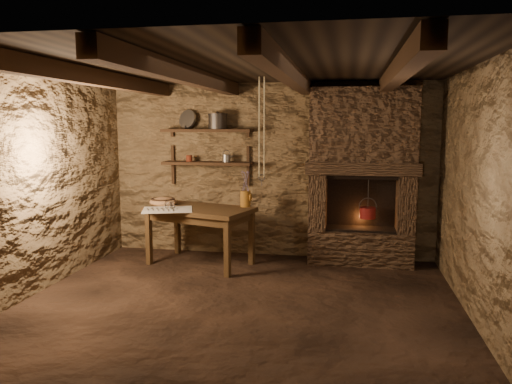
% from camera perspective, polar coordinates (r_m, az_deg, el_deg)
% --- Properties ---
extents(floor, '(4.50, 4.50, 0.00)m').
position_cam_1_polar(floor, '(5.28, -1.91, -12.63)').
color(floor, black).
rests_on(floor, ground).
extents(back_wall, '(4.50, 0.04, 2.40)m').
position_cam_1_polar(back_wall, '(6.94, 1.58, 2.49)').
color(back_wall, '#4C3923').
rests_on(back_wall, floor).
extents(front_wall, '(4.50, 0.04, 2.40)m').
position_cam_1_polar(front_wall, '(3.09, -10.00, -4.32)').
color(front_wall, '#4C3923').
rests_on(front_wall, floor).
extents(left_wall, '(0.04, 4.00, 2.40)m').
position_cam_1_polar(left_wall, '(5.89, -23.87, 0.88)').
color(left_wall, '#4C3923').
rests_on(left_wall, floor).
extents(right_wall, '(0.04, 4.00, 2.40)m').
position_cam_1_polar(right_wall, '(5.01, 24.03, -0.24)').
color(right_wall, '#4C3923').
rests_on(right_wall, floor).
extents(ceiling, '(4.50, 4.00, 0.04)m').
position_cam_1_polar(ceiling, '(4.98, -2.04, 14.23)').
color(ceiling, black).
rests_on(ceiling, back_wall).
extents(beam_far_left, '(0.14, 3.95, 0.16)m').
position_cam_1_polar(beam_far_left, '(5.49, -17.88, 12.32)').
color(beam_far_left, black).
rests_on(beam_far_left, ceiling).
extents(beam_mid_left, '(0.14, 3.95, 0.16)m').
position_cam_1_polar(beam_mid_left, '(5.10, -7.67, 13.00)').
color(beam_mid_left, black).
rests_on(beam_mid_left, ceiling).
extents(beam_mid_right, '(0.14, 3.95, 0.16)m').
position_cam_1_polar(beam_mid_right, '(4.88, 3.86, 13.28)').
color(beam_mid_right, black).
rests_on(beam_mid_right, ceiling).
extents(beam_far_right, '(0.14, 3.95, 0.16)m').
position_cam_1_polar(beam_far_right, '(4.87, 15.94, 13.02)').
color(beam_far_right, black).
rests_on(beam_far_right, ceiling).
extents(shelf_lower, '(1.25, 0.30, 0.04)m').
position_cam_1_polar(shelf_lower, '(6.96, -5.56, 3.30)').
color(shelf_lower, black).
rests_on(shelf_lower, back_wall).
extents(shelf_upper, '(1.25, 0.30, 0.04)m').
position_cam_1_polar(shelf_upper, '(6.94, -5.61, 7.01)').
color(shelf_upper, black).
rests_on(shelf_upper, back_wall).
extents(hearth, '(1.43, 0.51, 2.30)m').
position_cam_1_polar(hearth, '(6.63, 12.02, 2.30)').
color(hearth, '#322319').
rests_on(hearth, floor).
extents(work_table, '(1.49, 1.11, 0.76)m').
position_cam_1_polar(work_table, '(6.60, -6.39, -4.78)').
color(work_table, black).
rests_on(work_table, floor).
extents(linen_cloth, '(0.74, 0.66, 0.01)m').
position_cam_1_polar(linen_cloth, '(6.41, -10.08, -2.00)').
color(linen_cloth, beige).
rests_on(linen_cloth, work_table).
extents(pewter_cutlery_row, '(0.55, 0.35, 0.01)m').
position_cam_1_polar(pewter_cutlery_row, '(6.39, -10.15, -1.94)').
color(pewter_cutlery_row, gray).
rests_on(pewter_cutlery_row, linen_cloth).
extents(drinking_glasses, '(0.20, 0.06, 0.08)m').
position_cam_1_polar(drinking_glasses, '(6.51, -9.56, -1.45)').
color(drinking_glasses, white).
rests_on(drinking_glasses, linen_cloth).
extents(stoneware_jug, '(0.16, 0.15, 0.48)m').
position_cam_1_polar(stoneware_jug, '(6.54, -1.20, 0.09)').
color(stoneware_jug, '#905B1B').
rests_on(stoneware_jug, work_table).
extents(wooden_bowl, '(0.46, 0.46, 0.13)m').
position_cam_1_polar(wooden_bowl, '(6.81, -10.58, -1.12)').
color(wooden_bowl, olive).
rests_on(wooden_bowl, work_table).
extents(iron_stockpot, '(0.31, 0.31, 0.19)m').
position_cam_1_polar(iron_stockpot, '(6.90, -4.40, 7.97)').
color(iron_stockpot, '#2E2B29').
rests_on(iron_stockpot, shelf_upper).
extents(tin_pan, '(0.29, 0.20, 0.27)m').
position_cam_1_polar(tin_pan, '(7.13, -7.84, 8.24)').
color(tin_pan, gray).
rests_on(tin_pan, shelf_upper).
extents(small_kettle, '(0.16, 0.13, 0.16)m').
position_cam_1_polar(small_kettle, '(6.88, -3.40, 3.88)').
color(small_kettle, gray).
rests_on(small_kettle, shelf_lower).
extents(rusty_tin, '(0.11, 0.11, 0.09)m').
position_cam_1_polar(rusty_tin, '(7.03, -7.64, 3.83)').
color(rusty_tin, '#551C11').
rests_on(rusty_tin, shelf_lower).
extents(red_pot, '(0.27, 0.27, 0.54)m').
position_cam_1_polar(red_pot, '(6.65, 12.65, -2.25)').
color(red_pot, maroon).
rests_on(red_pot, hearth).
extents(hanging_ropes, '(0.08, 0.08, 1.20)m').
position_cam_1_polar(hanging_ropes, '(5.97, 0.66, 7.40)').
color(hanging_ropes, beige).
rests_on(hanging_ropes, ceiling).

